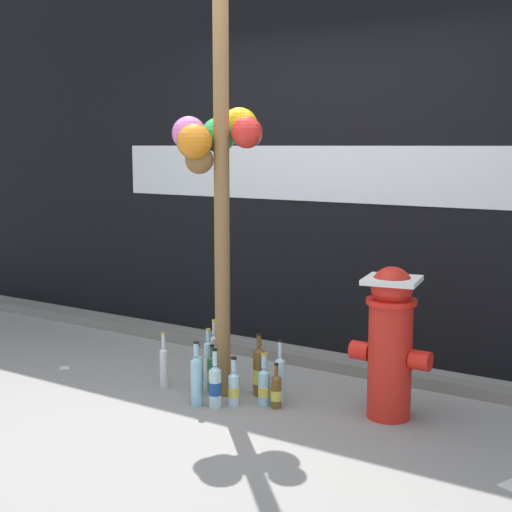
# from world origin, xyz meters

# --- Properties ---
(ground_plane) EXTENTS (14.00, 14.00, 0.00)m
(ground_plane) POSITION_xyz_m (0.00, 0.00, 0.00)
(ground_plane) COLOR gray
(building_wall) EXTENTS (10.00, 0.21, 3.37)m
(building_wall) POSITION_xyz_m (-0.00, 1.65, 1.68)
(building_wall) COLOR black
(building_wall) RESTS_ON ground_plane
(curb_strip) EXTENTS (8.00, 0.12, 0.08)m
(curb_strip) POSITION_xyz_m (0.00, 1.12, 0.04)
(curb_strip) COLOR slate
(curb_strip) RESTS_ON ground_plane
(memorial_post) EXTENTS (0.55, 0.55, 3.08)m
(memorial_post) POSITION_xyz_m (-0.18, 0.29, 1.77)
(memorial_post) COLOR olive
(memorial_post) RESTS_ON ground_plane
(fire_hydrant) EXTENTS (0.49, 0.36, 0.91)m
(fire_hydrant) POSITION_xyz_m (0.91, 0.49, 0.47)
(fire_hydrant) COLOR red
(fire_hydrant) RESTS_ON ground_plane
(bottle_0) EXTENTS (0.07, 0.07, 0.28)m
(bottle_0) POSITION_xyz_m (0.27, 0.26, 0.11)
(bottle_0) COLOR brown
(bottle_0) RESTS_ON ground_plane
(bottle_1) EXTENTS (0.07, 0.07, 0.43)m
(bottle_1) POSITION_xyz_m (-0.35, 0.48, 0.17)
(bottle_1) COLOR silver
(bottle_1) RESTS_ON ground_plane
(bottle_2) EXTENTS (0.06, 0.06, 0.39)m
(bottle_2) POSITION_xyz_m (-0.33, 0.37, 0.16)
(bottle_2) COLOR #B2DBEA
(bottle_2) RESTS_ON ground_plane
(bottle_3) EXTENTS (0.08, 0.08, 0.41)m
(bottle_3) POSITION_xyz_m (0.06, 0.39, 0.16)
(bottle_3) COLOR brown
(bottle_3) RESTS_ON ground_plane
(bottle_4) EXTENTS (0.07, 0.07, 0.31)m
(bottle_4) POSITION_xyz_m (0.03, 0.15, 0.11)
(bottle_4) COLOR #B2DBEA
(bottle_4) RESTS_ON ground_plane
(bottle_5) EXTENTS (0.07, 0.07, 0.41)m
(bottle_5) POSITION_xyz_m (-0.17, 0.03, 0.17)
(bottle_5) COLOR #93CCE0
(bottle_5) RESTS_ON ground_plane
(bottle_6) EXTENTS (0.07, 0.07, 0.31)m
(bottle_6) POSITION_xyz_m (-0.24, 0.30, 0.12)
(bottle_6) COLOR #337038
(bottle_6) RESTS_ON ground_plane
(bottle_7) EXTENTS (0.06, 0.06, 0.34)m
(bottle_7) POSITION_xyz_m (-0.28, 0.19, 0.14)
(bottle_7) COLOR #B2DBEA
(bottle_7) RESTS_ON ground_plane
(bottle_8) EXTENTS (0.08, 0.08, 0.37)m
(bottle_8) POSITION_xyz_m (-0.05, 0.06, 0.14)
(bottle_8) COLOR #B2DBEA
(bottle_8) RESTS_ON ground_plane
(bottle_9) EXTENTS (0.07, 0.07, 0.40)m
(bottle_9) POSITION_xyz_m (0.23, 0.37, 0.15)
(bottle_9) COLOR #B2DBEA
(bottle_9) RESTS_ON ground_plane
(bottle_10) EXTENTS (0.08, 0.08, 0.33)m
(bottle_10) POSITION_xyz_m (0.18, 0.26, 0.12)
(bottle_10) COLOR #93CCE0
(bottle_10) RESTS_ON ground_plane
(bottle_11) EXTENTS (0.06, 0.06, 0.37)m
(bottle_11) POSITION_xyz_m (-0.57, 0.19, 0.15)
(bottle_11) COLOR silver
(bottle_11) RESTS_ON ground_plane
(litter_0) EXTENTS (0.10, 0.09, 0.01)m
(litter_0) POSITION_xyz_m (-0.01, 0.70, 0.00)
(litter_0) COLOR #8C99B2
(litter_0) RESTS_ON ground_plane
(litter_2) EXTENTS (0.10, 0.10, 0.01)m
(litter_2) POSITION_xyz_m (-1.44, 0.11, 0.00)
(litter_2) COLOR silver
(litter_2) RESTS_ON ground_plane
(litter_3) EXTENTS (0.09, 0.11, 0.01)m
(litter_3) POSITION_xyz_m (-0.06, 1.12, 0.00)
(litter_3) COLOR tan
(litter_3) RESTS_ON ground_plane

